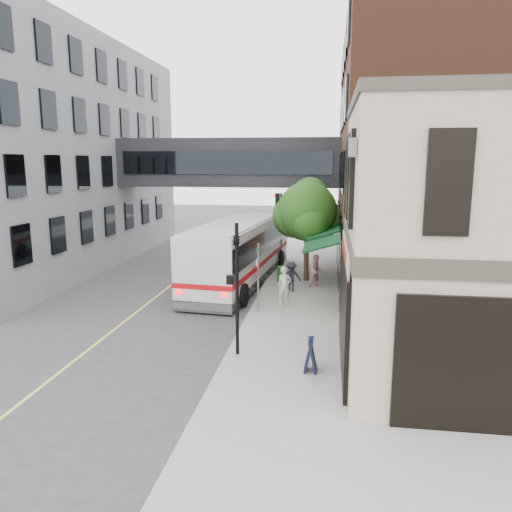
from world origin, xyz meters
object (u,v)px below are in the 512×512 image
(pedestrian_a, at_px, (284,286))
(pedestrian_b, at_px, (316,271))
(bus, at_px, (241,248))
(pedestrian_c, at_px, (291,277))
(newspaper_box, at_px, (281,274))
(sandwich_board, at_px, (311,355))

(pedestrian_a, xyz_separation_m, pedestrian_b, (1.36, 3.49, -0.02))
(bus, distance_m, pedestrian_c, 3.85)
(bus, relative_size, newspaper_box, 15.61)
(bus, bearing_deg, pedestrian_b, -14.33)
(pedestrian_b, bearing_deg, sandwich_board, -115.41)
(pedestrian_b, relative_size, newspaper_box, 2.07)
(newspaper_box, distance_m, sandwich_board, 11.81)
(pedestrian_a, height_order, pedestrian_c, pedestrian_a)
(bus, bearing_deg, pedestrian_a, -58.32)
(bus, distance_m, pedestrian_b, 4.40)
(pedestrian_a, relative_size, pedestrian_c, 1.15)
(sandwich_board, bearing_deg, newspaper_box, 99.65)
(pedestrian_b, xyz_separation_m, sandwich_board, (0.12, -10.70, -0.32))
(pedestrian_c, xyz_separation_m, newspaper_box, (-0.72, 2.11, -0.35))
(newspaper_box, bearing_deg, bus, 178.50)
(pedestrian_c, relative_size, newspaper_box, 1.85)
(newspaper_box, height_order, sandwich_board, sandwich_board)
(sandwich_board, bearing_deg, pedestrian_c, 97.60)
(pedestrian_c, height_order, sandwich_board, pedestrian_c)
(pedestrian_a, distance_m, pedestrian_c, 2.33)
(bus, distance_m, sandwich_board, 12.58)
(bus, xyz_separation_m, sandwich_board, (4.29, -11.76, -1.22))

